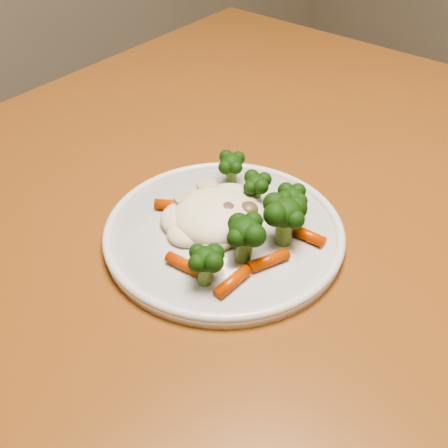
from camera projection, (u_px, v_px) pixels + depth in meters
name	position (u px, v px, depth m)	size (l,w,h in m)	color
dining_table	(187.00, 271.00, 0.71)	(1.31, 1.02, 0.75)	brown
plate	(224.00, 234.00, 0.60)	(0.25, 0.25, 0.01)	silver
meal	(236.00, 215.00, 0.58)	(0.17, 0.17, 0.05)	#FCEFCA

